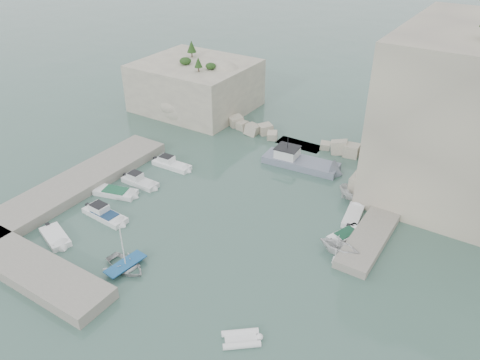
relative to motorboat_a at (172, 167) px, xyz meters
The scene contains 20 objects.
ground 13.97m from the motorboat_a, 36.85° to the right, with size 400.00×400.00×0.00m, color #43655A.
cliff_terrace 26.05m from the motorboat_a, 21.70° to the left, with size 8.00×10.00×2.50m, color beige.
outcrop_west 19.14m from the motorboat_a, 117.96° to the left, with size 16.00×14.00×7.00m, color beige.
quay_west 11.05m from the motorboat_a, 121.84° to the right, with size 5.00×24.00×1.10m, color #9E9689.
quay_south 20.92m from the motorboat_a, 86.77° to the right, with size 18.00×4.00×1.10m, color #9E9689.
ledge_east 24.73m from the motorboat_a, ahead, with size 3.00×16.00×0.80m, color #9E9689.
breakwater 17.02m from the motorboat_a, 53.24° to the left, with size 28.00×3.00×1.40m, color beige.
motorboat_a is the anchor object (origin of this frame).
motorboat_b 5.01m from the motorboat_a, 95.16° to the right, with size 4.83×1.58×1.40m, color silver, non-canonical shape.
motorboat_c 8.06m from the motorboat_a, 98.82° to the right, with size 5.10×1.85×0.70m, color white, non-canonical shape.
motorboat_d 11.70m from the motorboat_a, 85.06° to the right, with size 5.62×1.67×1.40m, color white, non-canonical shape.
motorboat_e 16.66m from the motorboat_a, 91.07° to the right, with size 4.32×1.77×0.70m, color white, non-canonical shape.
rowboat 17.99m from the motorboat_a, 63.06° to the right, with size 2.95×4.13×0.86m, color silver.
inflatable_dinghy 26.95m from the motorboat_a, 39.74° to the right, with size 3.02×1.46×0.44m, color white, non-canonical shape.
tender_east_a 23.33m from the motorboat_a, 10.50° to the right, with size 3.27×3.79×2.00m, color white.
tender_east_b 22.67m from the motorboat_a, ahead, with size 4.18×1.42×0.70m, color white, non-canonical shape.
tender_east_c 22.11m from the motorboat_a, ahead, with size 4.66×1.50×0.70m, color white, non-canonical shape.
tender_east_d 22.35m from the motorboat_a, 12.50° to the left, with size 1.89×5.02×1.94m, color silver.
work_boat 15.44m from the motorboat_a, 33.46° to the left, with size 9.99×2.95×2.20m, color slate, non-canonical shape.
rowboat_mast 18.17m from the motorboat_a, 63.06° to the right, with size 0.10×0.10×4.20m, color white.
Camera 1 is at (21.89, -28.34, 27.46)m, focal length 35.00 mm.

